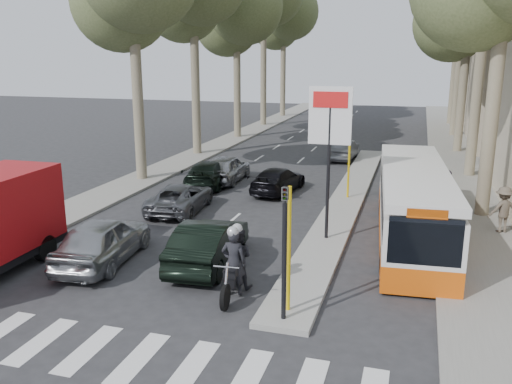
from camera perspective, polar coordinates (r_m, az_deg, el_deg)
ground at (r=16.44m, az=-7.04°, el=-9.72°), size 120.00×120.00×0.00m
sidewalk_right at (r=39.33m, az=20.02°, el=3.81°), size 3.20×70.00×0.12m
median_left at (r=44.53m, az=-2.07°, el=5.81°), size 2.40×64.00×0.12m
traffic_island at (r=25.73m, az=9.60°, el=-0.70°), size 1.50×26.00×0.16m
billboard at (r=19.15m, az=7.73°, el=5.30°), size 1.50×12.10×5.60m
traffic_light_island at (r=13.22m, az=3.03°, el=-4.14°), size 0.16×0.41×3.60m
tree_l_c at (r=44.20m, az=-1.85°, el=18.72°), size 7.40×7.20×13.71m
tree_l_e at (r=59.65m, az=3.09°, el=18.24°), size 7.40×7.20×14.49m
tree_r_c at (r=40.02m, az=21.81°, el=17.72°), size 7.40×7.20×13.32m
tree_r_e at (r=56.01m, az=20.76°, el=17.28°), size 7.40×7.20×14.10m
silver_hatchback at (r=18.43m, az=-15.82°, el=-4.88°), size 2.30×4.72×1.55m
dark_hatchback at (r=17.64m, az=-5.00°, el=-5.35°), size 1.90×4.64×1.49m
queue_car_a at (r=23.76m, az=-7.95°, el=-0.58°), size 2.38×4.52×1.21m
queue_car_b at (r=26.77m, az=2.32°, el=1.27°), size 2.21×4.41×1.23m
queue_car_c at (r=29.01m, az=-3.17°, el=2.52°), size 1.81×4.33×1.46m
queue_car_d at (r=35.55m, az=9.22°, el=4.41°), size 1.53×3.97×1.29m
queue_car_e at (r=28.11m, az=-4.95°, el=1.95°), size 2.36×4.73×1.32m
city_bus at (r=20.46m, az=16.19°, el=-1.07°), size 3.02×10.48×2.72m
motorcycle at (r=15.52m, az=-2.18°, el=-7.33°), size 0.91×2.45×2.08m
pedestrian_near at (r=24.19m, az=19.41°, el=0.05°), size 0.89×1.20×1.84m
pedestrian_far at (r=22.36m, az=24.58°, el=-1.69°), size 1.24×0.93×1.76m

